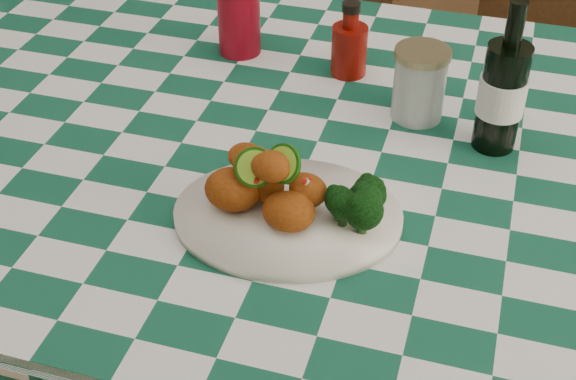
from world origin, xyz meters
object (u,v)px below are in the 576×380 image
(red_tumbler, at_px, (239,18))
(wooden_chair_right, at_px, (523,104))
(dining_table, at_px, (313,313))
(fried_chicken_pile, at_px, (274,181))
(wooden_chair_left, at_px, (290,94))
(plate, at_px, (288,216))
(mason_jar, at_px, (419,84))
(ketchup_bottle, at_px, (350,39))
(beer_bottle, at_px, (505,77))

(red_tumbler, bearing_deg, wooden_chair_right, 40.38)
(dining_table, xyz_separation_m, fried_chicken_pile, (-0.01, -0.20, 0.46))
(dining_table, relative_size, wooden_chair_right, 1.70)
(dining_table, bearing_deg, fried_chicken_pile, -92.87)
(dining_table, relative_size, wooden_chair_left, 1.95)
(plate, height_order, red_tumbler, red_tumbler)
(dining_table, bearing_deg, plate, -87.08)
(fried_chicken_pile, height_order, wooden_chair_left, fried_chicken_pile)
(red_tumbler, distance_m, mason_jar, 0.37)
(dining_table, relative_size, ketchup_bottle, 12.36)
(red_tumbler, height_order, wooden_chair_left, red_tumbler)
(dining_table, height_order, plate, plate)
(plate, height_order, wooden_chair_right, wooden_chair_right)
(red_tumbler, bearing_deg, mason_jar, -19.79)
(wooden_chair_left, bearing_deg, mason_jar, -42.10)
(fried_chicken_pile, xyz_separation_m, wooden_chair_left, (-0.24, 0.89, -0.43))
(plate, relative_size, red_tumbler, 2.33)
(plate, height_order, ketchup_bottle, ketchup_bottle)
(dining_table, distance_m, ketchup_bottle, 0.51)
(beer_bottle, distance_m, wooden_chair_left, 0.94)
(ketchup_bottle, distance_m, wooden_chair_left, 0.68)
(red_tumbler, bearing_deg, wooden_chair_left, 94.20)
(ketchup_bottle, height_order, beer_bottle, beer_bottle)
(dining_table, xyz_separation_m, plate, (0.01, -0.20, 0.40))
(plate, xyz_separation_m, fried_chicken_pile, (-0.02, 0.00, 0.06))
(ketchup_bottle, bearing_deg, beer_bottle, -29.71)
(plate, bearing_deg, mason_jar, 68.22)
(plate, distance_m, mason_jar, 0.34)
(plate, xyz_separation_m, red_tumbler, (-0.22, 0.44, 0.06))
(plate, bearing_deg, wooden_chair_left, 106.16)
(dining_table, bearing_deg, wooden_chair_left, 109.73)
(red_tumbler, bearing_deg, plate, -63.11)
(dining_table, relative_size, red_tumbler, 12.24)
(plate, xyz_separation_m, beer_bottle, (0.26, 0.27, 0.11))
(dining_table, distance_m, fried_chicken_pile, 0.50)
(dining_table, relative_size, beer_bottle, 6.85)
(mason_jar, bearing_deg, wooden_chair_right, 71.97)
(wooden_chair_right, bearing_deg, fried_chicken_pile, -90.67)
(dining_table, height_order, ketchup_bottle, ketchup_bottle)
(dining_table, height_order, red_tumbler, red_tumbler)
(red_tumbler, xyz_separation_m, wooden_chair_right, (0.54, 0.46, -0.37))
(fried_chicken_pile, xyz_separation_m, mason_jar, (0.15, 0.32, -0.01))
(dining_table, distance_m, beer_bottle, 0.58)
(red_tumbler, distance_m, wooden_chair_left, 0.62)
(dining_table, bearing_deg, mason_jar, 40.70)
(fried_chicken_pile, bearing_deg, wooden_chair_right, 69.51)
(red_tumbler, bearing_deg, ketchup_bottle, -5.71)
(mason_jar, distance_m, wooden_chair_right, 0.71)
(mason_jar, bearing_deg, fried_chicken_pile, -114.85)
(dining_table, xyz_separation_m, wooden_chair_left, (-0.25, 0.69, 0.03))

